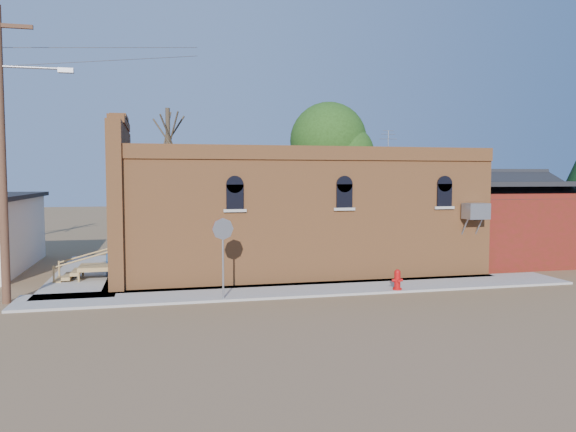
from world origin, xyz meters
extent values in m
plane|color=brown|center=(0.00, 0.00, 0.00)|extent=(120.00, 120.00, 0.00)
cube|color=#9E9991|center=(1.50, 0.90, 0.04)|extent=(19.00, 2.20, 0.08)
cube|color=#9E9991|center=(-6.30, 6.00, 0.04)|extent=(2.60, 10.00, 0.08)
cube|color=#B26936|center=(2.00, 5.50, 2.25)|extent=(14.00, 7.00, 4.50)
cube|color=black|center=(2.00, 5.50, 4.55)|extent=(13.80, 6.80, 0.12)
cube|color=#B26936|center=(-5.00, 5.50, 2.90)|extent=(0.50, 7.40, 5.80)
cube|color=navy|center=(-5.30, 4.30, 4.00)|extent=(0.08, 1.10, 1.56)
cube|color=gray|center=(8.10, 1.55, 2.60)|extent=(0.85, 0.65, 0.60)
cube|color=#561F0E|center=(11.50, 5.50, 1.60)|extent=(5.00, 6.00, 3.20)
cylinder|color=#44261B|center=(-8.20, 1.20, 4.50)|extent=(0.26, 0.26, 9.00)
cylinder|color=gray|center=(-7.30, 1.20, 7.20)|extent=(1.80, 0.08, 0.08)
cube|color=gray|center=(-6.30, 1.20, 7.15)|extent=(0.45, 0.22, 0.14)
cylinder|color=brown|center=(-3.00, 13.00, 3.75)|extent=(0.24, 0.24, 7.50)
cylinder|color=brown|center=(6.00, 13.50, 3.15)|extent=(0.28, 0.28, 6.30)
sphere|color=#203E11|center=(6.00, 13.50, 5.95)|extent=(4.40, 4.40, 4.40)
cylinder|color=#B90A0B|center=(4.23, 0.00, 0.11)|extent=(0.36, 0.36, 0.06)
cylinder|color=#B90A0B|center=(4.23, 0.00, 0.40)|extent=(0.25, 0.25, 0.52)
sphere|color=#B90A0B|center=(4.23, 0.00, 0.67)|extent=(0.21, 0.21, 0.21)
cylinder|color=#B90A0B|center=(4.23, -0.13, 0.40)|extent=(0.12, 0.13, 0.10)
cylinder|color=#B90A0B|center=(4.10, 0.00, 0.40)|extent=(0.13, 0.12, 0.10)
cylinder|color=#B90A0B|center=(4.36, 0.00, 0.40)|extent=(0.13, 0.12, 0.10)
cylinder|color=gray|center=(-1.66, 0.00, 1.23)|extent=(0.07, 0.07, 2.30)
cylinder|color=gray|center=(-1.66, -0.02, 2.27)|extent=(0.68, 0.16, 0.69)
cylinder|color=#B30A1B|center=(-1.66, 0.02, 2.27)|extent=(0.68, 0.16, 0.69)
cylinder|color=navy|center=(-5.30, 5.10, 0.50)|extent=(0.69, 0.69, 0.85)
camera|label=1|loc=(-3.67, -17.39, 3.89)|focal=35.00mm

